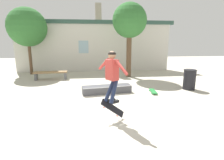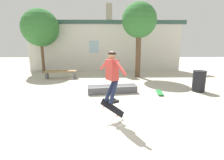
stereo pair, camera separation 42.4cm
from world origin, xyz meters
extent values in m
plane|color=beige|center=(0.00, 0.00, 0.00)|extent=(40.00, 40.00, 0.00)
cube|color=beige|center=(0.00, 8.40, 1.73)|extent=(11.34, 0.40, 3.46)
cube|color=#335147|center=(0.00, 8.40, 3.60)|extent=(11.91, 0.52, 0.28)
cube|color=gray|center=(0.31, 8.40, 4.31)|extent=(0.44, 0.44, 1.15)
cube|color=#99B7C6|center=(-0.81, 8.19, 1.83)|extent=(0.70, 0.02, 0.90)
cylinder|color=brown|center=(2.10, 5.95, 1.34)|extent=(0.32, 0.32, 2.69)
sphere|color=#337033|center=(2.10, 5.95, 3.47)|extent=(2.09, 2.09, 2.09)
cylinder|color=brown|center=(-4.39, 7.50, 1.10)|extent=(0.20, 0.20, 2.20)
sphere|color=#337033|center=(-4.39, 7.50, 3.14)|extent=(2.51, 2.51, 2.51)
cube|color=#99754C|center=(-2.68, 5.59, 0.44)|extent=(1.94, 0.58, 0.08)
cube|color=slate|center=(-3.51, 5.53, 0.20)|extent=(0.14, 0.39, 0.40)
cube|color=slate|center=(-1.84, 5.64, 0.20)|extent=(0.14, 0.39, 0.40)
cube|color=#4C4C51|center=(0.40, 2.45, 0.17)|extent=(2.20, 0.83, 0.33)
cube|color=#B7B7BC|center=(0.44, 2.19, 0.32)|extent=(2.13, 0.35, 0.02)
cylinder|color=black|center=(4.32, 2.61, 0.47)|extent=(0.55, 0.55, 0.95)
torus|color=black|center=(4.32, 2.61, 0.93)|extent=(0.59, 0.59, 0.04)
cube|color=#B23833|center=(0.32, -0.26, 1.47)|extent=(0.37, 0.41, 0.57)
sphere|color=#A37556|center=(0.32, -0.26, 1.87)|extent=(0.29, 0.29, 0.21)
ellipsoid|color=black|center=(0.32, -0.26, 1.91)|extent=(0.30, 0.30, 0.12)
cylinder|color=#1E2847|center=(0.27, -0.19, 0.89)|extent=(0.42, 0.22, 0.71)
cube|color=black|center=(0.30, -0.18, 0.56)|extent=(0.27, 0.22, 0.07)
cylinder|color=#1E2847|center=(0.36, -0.34, 0.89)|extent=(0.34, 0.36, 0.71)
cube|color=black|center=(0.39, -0.32, 0.56)|extent=(0.27, 0.22, 0.07)
cylinder|color=#B23833|center=(0.12, 0.06, 1.59)|extent=(0.32, 0.46, 0.38)
cylinder|color=#B23833|center=(0.52, -0.59, 1.59)|extent=(0.32, 0.46, 0.38)
cube|color=black|center=(0.33, -0.26, 0.35)|extent=(0.70, 0.23, 0.60)
cylinder|color=#DB3D33|center=(0.55, -0.13, 0.24)|extent=(0.07, 0.05, 0.07)
cylinder|color=#DB3D33|center=(0.46, -0.28, 0.11)|extent=(0.07, 0.05, 0.07)
cylinder|color=#DB3D33|center=(0.16, -0.17, 0.54)|extent=(0.07, 0.05, 0.07)
cylinder|color=#DB3D33|center=(0.08, -0.33, 0.41)|extent=(0.07, 0.05, 0.07)
cube|color=#237F38|center=(2.45, 2.25, 0.07)|extent=(0.31, 0.83, 0.02)
cylinder|color=green|center=(2.36, 2.51, 0.03)|extent=(0.02, 0.06, 0.05)
cylinder|color=green|center=(2.59, 2.48, 0.03)|extent=(0.02, 0.06, 0.05)
cylinder|color=green|center=(2.30, 2.01, 0.03)|extent=(0.02, 0.06, 0.05)
cylinder|color=green|center=(2.53, 1.99, 0.03)|extent=(0.02, 0.06, 0.05)
camera|label=1|loc=(-0.22, -4.95, 2.23)|focal=28.00mm
camera|label=2|loc=(0.21, -4.98, 2.23)|focal=28.00mm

